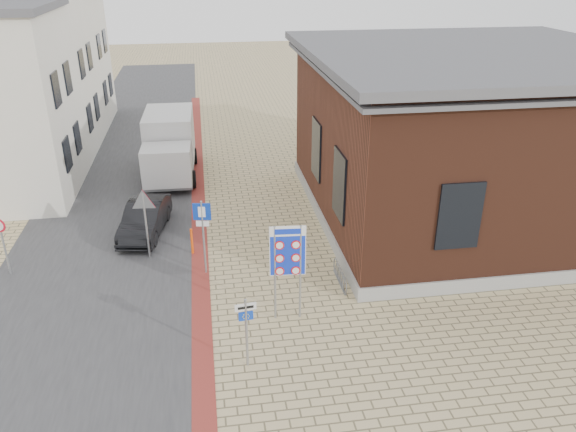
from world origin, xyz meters
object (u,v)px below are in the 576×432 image
object	(u,v)px
essen_sign	(246,323)
bollard	(192,241)
sedan	(145,218)
border_sign	(288,253)
parking_sign	(203,224)
box_truck	(169,145)

from	to	relation	value
essen_sign	bollard	world-z (taller)	essen_sign
sedan	border_sign	world-z (taller)	border_sign
parking_sign	bollard	world-z (taller)	parking_sign
essen_sign	box_truck	bearing A→B (deg)	93.17
bollard	border_sign	bearing A→B (deg)	-57.58
essen_sign	parking_sign	world-z (taller)	parking_sign
box_truck	parking_sign	size ratio (longest dim) A/B	2.12
sedan	bollard	world-z (taller)	sedan
sedan	essen_sign	xyz separation A→B (m)	(3.27, -8.50, 0.72)
border_sign	sedan	bearing A→B (deg)	129.83
bollard	sedan	bearing A→B (deg)	132.22
essen_sign	parking_sign	xyz separation A→B (m)	(-1.00, 5.04, 0.52)
border_sign	parking_sign	size ratio (longest dim) A/B	1.14
box_truck	essen_sign	bearing A→B (deg)	-79.38
sedan	parking_sign	distance (m)	4.32
sedan	box_truck	bearing A→B (deg)	92.55
box_truck	bollard	bearing A→B (deg)	-81.89
sedan	bollard	bearing A→B (deg)	-38.18
sedan	essen_sign	world-z (taller)	essen_sign
box_truck	border_sign	xyz separation A→B (m)	(3.88, -12.95, 0.69)
parking_sign	sedan	bearing A→B (deg)	133.08
essen_sign	parking_sign	distance (m)	5.17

